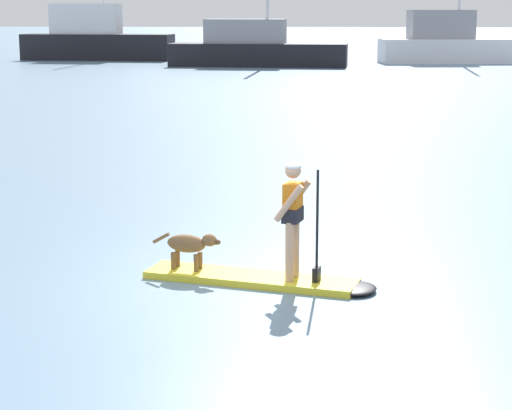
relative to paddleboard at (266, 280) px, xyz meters
name	(u,v)px	position (x,y,z in m)	size (l,w,h in m)	color
ground_plane	(251,282)	(-0.22, 0.06, -0.05)	(400.00, 400.00, 0.00)	slate
paddleboard	(266,280)	(0.00, 0.00, 0.00)	(3.38, 1.49, 0.10)	yellow
person_paddler	(294,212)	(0.39, -0.10, 1.01)	(0.66, 0.56, 1.64)	tan
dog	(190,245)	(-1.12, 0.29, 0.41)	(1.04, 0.37, 0.55)	brown
moored_boat_center	(95,39)	(-16.85, 58.50, 1.54)	(11.62, 3.48, 10.63)	black
moored_boat_starboard	(255,48)	(-4.03, 51.37, 1.16)	(12.11, 3.83, 10.43)	black
moored_boat_port	(448,43)	(9.51, 56.56, 1.38)	(10.37, 4.51, 12.24)	white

